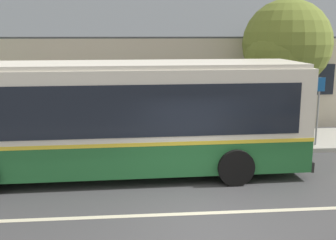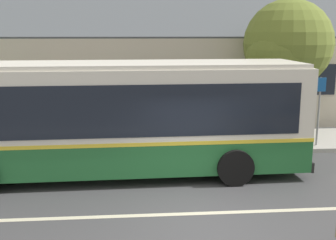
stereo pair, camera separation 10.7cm
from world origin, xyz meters
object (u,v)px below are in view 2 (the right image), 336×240
at_px(bench_down_street, 7,135).
at_px(street_tree_primary, 285,48).
at_px(transit_bus, 105,116).
at_px(bus_stop_sign, 319,103).

distance_m(bench_down_street, street_tree_primary, 10.71).
distance_m(transit_bus, bench_down_street, 4.77).
xyz_separation_m(transit_bus, street_tree_primary, (6.63, 4.03, 1.73)).
xyz_separation_m(transit_bus, bench_down_street, (-3.61, 2.89, -1.18)).
distance_m(transit_bus, street_tree_primary, 7.95).
xyz_separation_m(street_tree_primary, bus_stop_sign, (0.61, -1.94, -1.83)).
bearing_deg(bench_down_street, transit_bus, -38.63).
height_order(transit_bus, bus_stop_sign, transit_bus).
bearing_deg(transit_bus, bench_down_street, 141.37).
bearing_deg(bus_stop_sign, street_tree_primary, 107.34).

